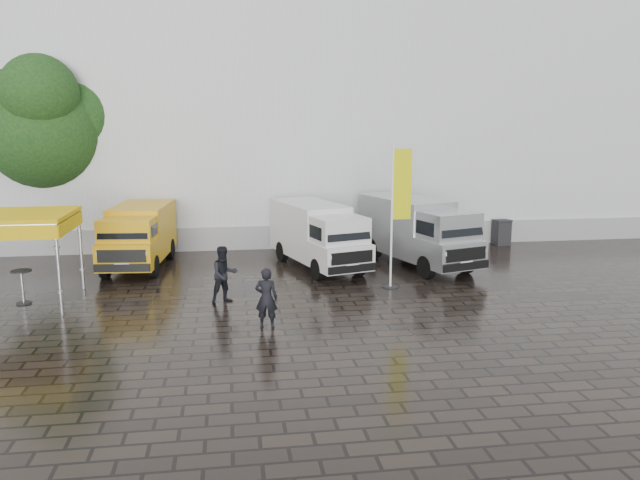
# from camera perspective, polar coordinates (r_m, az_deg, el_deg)

# --- Properties ---
(ground) EXTENTS (120.00, 120.00, 0.00)m
(ground) POSITION_cam_1_polar(r_m,az_deg,el_deg) (19.83, 4.13, -5.16)
(ground) COLOR black
(ground) RESTS_ON ground
(exhibition_hall) EXTENTS (44.00, 16.00, 12.00)m
(exhibition_hall) POSITION_cam_1_polar(r_m,az_deg,el_deg) (35.16, 1.81, 11.70)
(exhibition_hall) COLOR silver
(exhibition_hall) RESTS_ON ground
(hall_plinth) EXTENTS (44.00, 0.15, 1.00)m
(hall_plinth) POSITION_cam_1_polar(r_m,az_deg,el_deg) (27.71, 4.66, 0.49)
(hall_plinth) COLOR gray
(hall_plinth) RESTS_ON ground
(van_yellow) EXTENTS (2.38, 5.14, 2.30)m
(van_yellow) POSITION_cam_1_polar(r_m,az_deg,el_deg) (24.38, -16.24, 0.22)
(van_yellow) COLOR #E0A10B
(van_yellow) RESTS_ON ground
(van_white) EXTENTS (3.31, 5.78, 2.38)m
(van_white) POSITION_cam_1_polar(r_m,az_deg,el_deg) (23.40, -0.18, 0.32)
(van_white) COLOR silver
(van_white) RESTS_ON ground
(van_silver) EXTENTS (3.59, 6.14, 2.53)m
(van_silver) POSITION_cam_1_polar(r_m,az_deg,el_deg) (24.04, 8.88, 0.65)
(van_silver) COLOR #AEB1B3
(van_silver) RESTS_ON ground
(canopy_tent) EXTENTS (2.98, 2.98, 2.76)m
(canopy_tent) POSITION_cam_1_polar(r_m,az_deg,el_deg) (20.62, -25.87, 1.68)
(canopy_tent) COLOR silver
(canopy_tent) RESTS_ON ground
(flagpole) EXTENTS (0.88, 0.50, 4.78)m
(flagpole) POSITION_cam_1_polar(r_m,az_deg,el_deg) (20.50, 7.09, 2.88)
(flagpole) COLOR black
(flagpole) RESTS_ON ground
(tree) EXTENTS (4.63, 4.63, 8.31)m
(tree) POSITION_cam_1_polar(r_m,az_deg,el_deg) (28.21, -24.22, 9.64)
(tree) COLOR black
(tree) RESTS_ON ground
(cocktail_table) EXTENTS (0.60, 0.60, 1.04)m
(cocktail_table) POSITION_cam_1_polar(r_m,az_deg,el_deg) (20.91, -25.55, -3.90)
(cocktail_table) COLOR black
(cocktail_table) RESTS_ON ground
(wheelie_bin) EXTENTS (0.72, 0.72, 1.13)m
(wheelie_bin) POSITION_cam_1_polar(r_m,az_deg,el_deg) (29.07, 16.27, 0.70)
(wheelie_bin) COLOR black
(wheelie_bin) RESTS_ON ground
(person_front) EXTENTS (0.67, 0.51, 1.65)m
(person_front) POSITION_cam_1_polar(r_m,az_deg,el_deg) (16.69, -4.92, -5.32)
(person_front) COLOR black
(person_front) RESTS_ON ground
(person_tent) EXTENTS (1.04, 0.94, 1.74)m
(person_tent) POSITION_cam_1_polar(r_m,az_deg,el_deg) (19.16, -8.74, -3.14)
(person_tent) COLOR black
(person_tent) RESTS_ON ground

